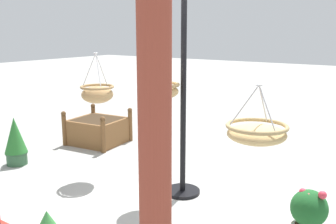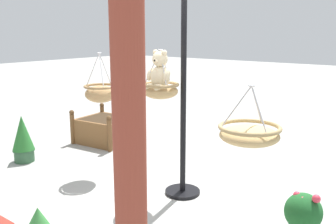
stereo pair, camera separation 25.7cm
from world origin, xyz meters
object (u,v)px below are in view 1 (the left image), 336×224
Objects in this scene: teddy_bear at (160,73)px; potted_plant_small_succulent at (308,219)px; hanging_basket_left_high at (257,133)px; wooden_planter_box at (98,130)px; display_pole_central at (183,135)px; hanging_basket_right_low at (97,93)px; hanging_basket_with_teddy at (161,90)px; potted_plant_bushy_green at (15,141)px; greenhouse_pillar_right at (155,169)px.

teddy_bear is 2.18m from potted_plant_small_succulent.
wooden_planter_box is (3.66, -1.67, -0.89)m from hanging_basket_left_high.
hanging_basket_left_high is (-1.36, 0.43, -0.40)m from teddy_bear.
hanging_basket_left_high is at bearing 150.02° from display_pole_central.
display_pole_central is 1.45m from hanging_basket_left_high.
hanging_basket_right_low is 3.09m from potted_plant_small_succulent.
hanging_basket_with_teddy is 0.20m from teddy_bear.
wooden_planter_box is 1.40× the size of potted_plant_bushy_green.
hanging_basket_right_low reaches higher than wooden_planter_box.
potted_plant_small_succulent is (-1.66, 0.47, -0.42)m from display_pole_central.
greenhouse_pillar_right is 4.92m from wooden_planter_box.
teddy_bear is 0.18× the size of greenhouse_pillar_right.
display_pole_central is at bearing -61.32° from greenhouse_pillar_right.
display_pole_central is 1.38m from hanging_basket_right_low.
display_pole_central reaches higher than hanging_basket_left_high.
wooden_planter_box is at bearing -27.99° from hanging_basket_with_teddy.
hanging_basket_with_teddy reaches higher than hanging_basket_right_low.
potted_plant_small_succulent is at bearing -178.80° from potted_plant_bushy_green.
display_pole_central is 3.56× the size of hanging_basket_right_low.
greenhouse_pillar_right is (-1.34, 1.93, -0.09)m from hanging_basket_with_teddy.
greenhouse_pillar_right is at bearing 125.13° from teddy_bear.
display_pole_central is 3.76× the size of potted_plant_small_succulent.
greenhouse_pillar_right reaches higher than wooden_planter_box.
hanging_basket_with_teddy is 1.17m from hanging_basket_right_low.
display_pole_central is at bearing -173.73° from hanging_basket_right_low.
teddy_bear is at bearing 90.00° from hanging_basket_with_teddy.
teddy_bear reaches higher than hanging_basket_left_high.
hanging_basket_left_high is 3.95m from potted_plant_bushy_green.
hanging_basket_with_teddy is 0.55× the size of wooden_planter_box.
hanging_basket_left_high is at bearing 167.54° from hanging_basket_right_low.
greenhouse_pillar_right is 2.00m from potted_plant_small_succulent.
display_pole_central reaches higher than hanging_basket_with_teddy.
greenhouse_pillar_right is (-1.19, 2.18, 0.50)m from display_pole_central.
display_pole_central is 5.28× the size of teddy_bear.
teddy_bear is 2.79m from potted_plant_bushy_green.
teddy_bear is at bearing 61.19° from display_pole_central.
wooden_planter_box is 1.59× the size of potted_plant_small_succulent.
display_pole_central is 0.84m from teddy_bear.
greenhouse_pillar_right is at bearing 140.74° from hanging_basket_right_low.
hanging_basket_left_high reaches higher than potted_plant_small_succulent.
hanging_basket_with_teddy is 0.84× the size of hanging_basket_right_low.
hanging_basket_left_high is at bearing 155.47° from wooden_planter_box.
potted_plant_bushy_green is 4.32m from potted_plant_small_succulent.
wooden_planter_box is at bearing -28.43° from teddy_bear.
greenhouse_pillar_right reaches higher than display_pole_central.
hanging_basket_right_low reaches higher than potted_plant_small_succulent.
hanging_basket_right_low is (1.30, 0.14, 0.42)m from display_pole_central.
hanging_basket_left_high is at bearing 161.75° from hanging_basket_with_teddy.
greenhouse_pillar_right is 2.52× the size of wooden_planter_box.
hanging_basket_right_low is at bearing -5.30° from hanging_basket_with_teddy.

